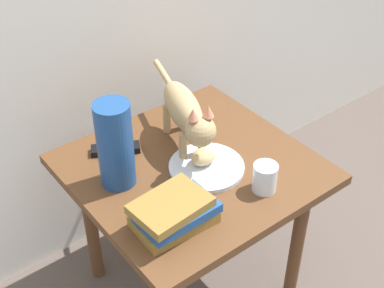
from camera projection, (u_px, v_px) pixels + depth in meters
ground_plane at (192, 283)px, 1.95m from camera, size 6.00×6.00×0.00m
side_table at (192, 185)px, 1.66m from camera, size 0.68×0.65×0.55m
plate at (206, 167)px, 1.59m from camera, size 0.23×0.23×0.01m
bread_roll at (204, 156)px, 1.58m from camera, size 0.08×0.06×0.05m
cat at (186, 113)px, 1.60m from camera, size 0.19×0.46×0.23m
book_stack at (174, 213)px, 1.39m from camera, size 0.22×0.15×0.09m
green_vase at (115, 145)px, 1.48m from camera, size 0.10×0.10×0.26m
candle_jar at (265, 179)px, 1.51m from camera, size 0.07×0.07×0.08m
tv_remote at (116, 149)px, 1.66m from camera, size 0.15×0.11×0.02m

